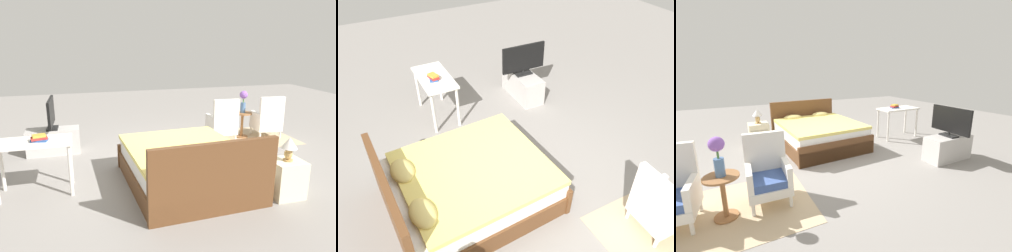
# 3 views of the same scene
# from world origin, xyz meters

# --- Properties ---
(ground_plane) EXTENTS (16.00, 16.00, 0.00)m
(ground_plane) POSITION_xyz_m (0.00, 0.00, 0.00)
(ground_plane) COLOR gray
(bed) EXTENTS (1.77, 2.09, 0.96)m
(bed) POSITION_xyz_m (0.15, 0.91, 0.30)
(bed) COLOR brown
(bed) RESTS_ON ground_plane
(armchair_by_window_right) EXTENTS (0.56, 0.56, 0.92)m
(armchair_by_window_right) POSITION_xyz_m (-1.28, -0.94, 0.38)
(armchair_by_window_right) COLOR white
(armchair_by_window_right) RESTS_ON floor_rug
(tv_stand) EXTENTS (0.96, 0.40, 0.48)m
(tv_stand) POSITION_xyz_m (2.11, -1.09, 0.24)
(tv_stand) COLOR #B7B2AD
(tv_stand) RESTS_ON ground_plane
(tv_flatscreen) EXTENTS (0.21, 0.85, 0.57)m
(tv_flatscreen) POSITION_xyz_m (2.12, -1.09, 0.78)
(tv_flatscreen) COLOR black
(tv_flatscreen) RESTS_ON tv_stand
(vanity_desk) EXTENTS (1.04, 0.52, 0.78)m
(vanity_desk) POSITION_xyz_m (2.26, 0.57, 0.66)
(vanity_desk) COLOR silver
(vanity_desk) RESTS_ON ground_plane
(book_stack) EXTENTS (0.24, 0.17, 0.09)m
(book_stack) POSITION_xyz_m (2.17, 0.61, 0.82)
(book_stack) COLOR #284C8E
(book_stack) RESTS_ON vanity_desk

